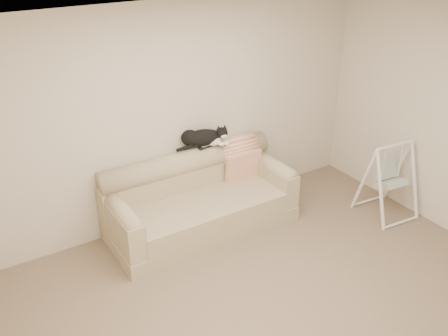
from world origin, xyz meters
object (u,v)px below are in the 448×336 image
(tuxedo_cat, at_px, (203,137))
(baby_swing, at_px, (389,179))
(sofa, at_px, (199,201))
(remote_a, at_px, (205,147))
(remote_b, at_px, (218,144))

(tuxedo_cat, distance_m, baby_swing, 2.33)
(tuxedo_cat, height_order, baby_swing, tuxedo_cat)
(sofa, relative_size, remote_a, 11.91)
(remote_b, xyz_separation_m, baby_swing, (1.71, -1.19, -0.43))
(remote_a, bearing_deg, baby_swing, -32.20)
(remote_a, bearing_deg, remote_b, 0.74)
(tuxedo_cat, bearing_deg, baby_swing, -32.98)
(remote_a, xyz_separation_m, remote_b, (0.18, 0.00, -0.00))
(sofa, distance_m, baby_swing, 2.34)
(remote_a, bearing_deg, tuxedo_cat, 99.58)
(sofa, height_order, baby_swing, baby_swing)
(remote_a, height_order, baby_swing, baby_swing)
(remote_a, bearing_deg, sofa, -136.17)
(sofa, xyz_separation_m, remote_a, (0.23, 0.22, 0.56))
(baby_swing, bearing_deg, sofa, 155.37)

